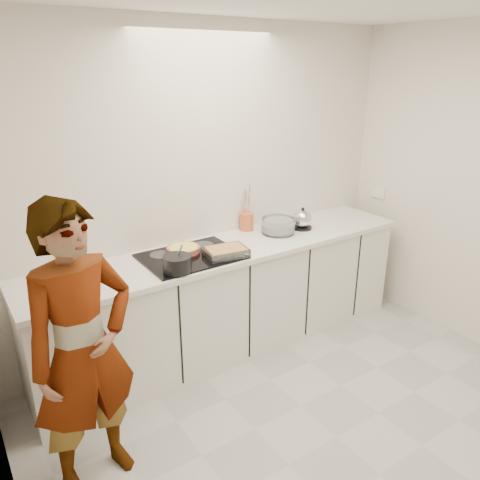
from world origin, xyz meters
TOP-DOWN VIEW (x-y plane):
  - floor at (0.00, 0.00)m, footprint 3.60×3.20m
  - wall_back at (0.00, 1.60)m, footprint 3.60×0.00m
  - base_cabinets at (0.00, 1.28)m, footprint 3.20×0.58m
  - countertop at (0.00, 1.28)m, footprint 3.24×0.64m
  - hob at (-0.35, 1.26)m, footprint 0.72×0.54m
  - tart_dish at (-0.37, 1.36)m, footprint 0.29×0.29m
  - saucepan at (-0.56, 1.07)m, footprint 0.26×0.26m
  - baking_dish at (-0.13, 1.11)m, footprint 0.34×0.27m
  - mixing_bowl at (0.52, 1.32)m, footprint 0.35×0.35m
  - tea_towel at (0.55, 1.30)m, footprint 0.24×0.22m
  - kettle at (0.77, 1.29)m, footprint 0.19×0.19m
  - utensil_crock at (0.35, 1.54)m, footprint 0.14×0.14m
  - cook at (-1.37, 0.58)m, footprint 0.69×0.53m

SIDE VIEW (x-z plane):
  - floor at x=0.00m, z-range 0.00..0.00m
  - base_cabinets at x=0.00m, z-range 0.00..0.87m
  - cook at x=-1.37m, z-range 0.00..1.68m
  - countertop at x=0.00m, z-range 0.87..0.91m
  - hob at x=-0.35m, z-range 0.91..0.92m
  - tea_towel at x=0.55m, z-range 0.91..0.94m
  - tart_dish at x=-0.37m, z-range 0.93..0.97m
  - baking_dish at x=-0.13m, z-range 0.93..0.99m
  - mixing_bowl at x=0.52m, z-range 0.90..1.04m
  - saucepan at x=-0.56m, z-range 0.88..1.07m
  - utensil_crock at x=0.35m, z-range 0.91..1.06m
  - kettle at x=0.77m, z-range 0.89..1.09m
  - wall_back at x=0.00m, z-range 0.00..2.60m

